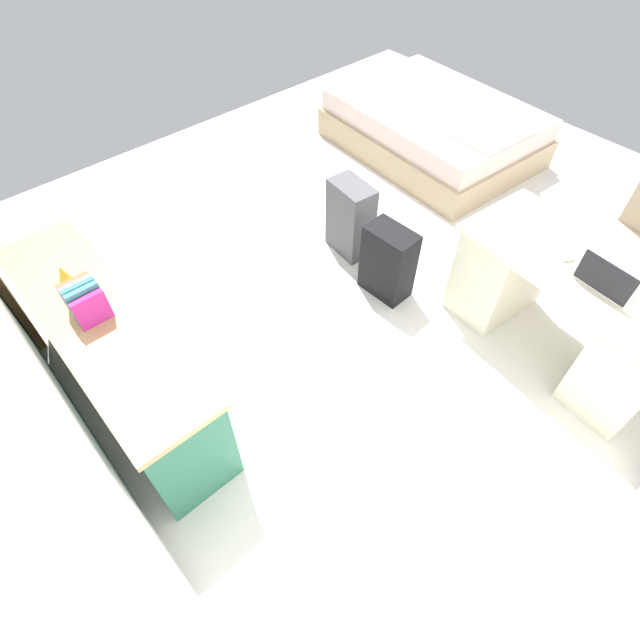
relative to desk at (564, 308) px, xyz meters
name	(u,v)px	position (x,y,z in m)	size (l,w,h in m)	color
ground_plane	(405,269)	(1.15, 0.15, -0.39)	(6.07, 6.07, 0.00)	silver
desk	(564,308)	(0.00, 0.00, 0.00)	(1.49, 0.79, 0.74)	beige
office_chair	(631,251)	(-0.03, -0.78, 0.03)	(0.52, 0.52, 0.94)	black
credenza	(118,359)	(1.52, 2.30, -0.01)	(1.80, 0.48, 0.75)	#28664C
bed	(434,128)	(2.15, -1.34, -0.14)	(1.99, 1.52, 0.58)	tan
suitcase_black	(388,262)	(1.10, 0.44, -0.11)	(0.36, 0.22, 0.56)	black
suitcase_spare_grey	(350,218)	(1.62, 0.31, -0.08)	(0.36, 0.22, 0.61)	#4C4C51
laptop	(607,281)	(-0.14, 0.08, 0.40)	(0.33, 0.25, 0.21)	silver
computer_mouse	(569,257)	(0.11, 0.02, 0.37)	(0.06, 0.10, 0.03)	white
book_row	(85,300)	(1.56, 2.30, 0.46)	(0.20, 0.17, 0.21)	#BC2890
figurine_small	(63,274)	(1.88, 2.30, 0.41)	(0.08, 0.08, 0.11)	gold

